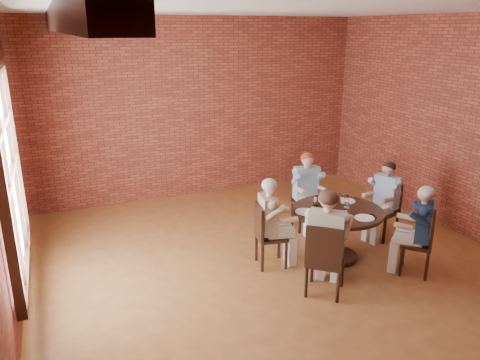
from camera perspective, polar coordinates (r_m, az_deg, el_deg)
name	(u,v)px	position (r m, az deg, el deg)	size (l,w,h in m)	color
floor	(281,270)	(6.57, 4.97, -10.92)	(7.00, 7.00, 0.00)	#9A5D2F
ceiling	(289,7)	(5.76, 5.93, 20.19)	(7.00, 7.00, 0.00)	silver
wall_back	(199,109)	(9.12, -4.96, 8.65)	(7.00, 7.00, 0.00)	brown
wall_right	(475,130)	(7.97, 26.68, 5.45)	(7.00, 7.00, 0.00)	brown
ceiling_beam	(64,18)	(5.09, -20.63, 18.04)	(0.22, 6.90, 0.26)	black
window	(9,174)	(5.71, -26.33, 0.63)	(0.10, 2.16, 2.36)	white
dining_table	(337,224)	(6.80, 11.74, -5.28)	(1.27, 1.27, 0.75)	black
chair_a	(386,208)	(7.71, 17.37, -3.24)	(0.48, 0.48, 0.89)	black
diner_a	(384,201)	(7.60, 17.15, -2.42)	(0.48, 0.58, 1.25)	#3F68A3
chair_b	(305,198)	(7.80, 7.88, -2.24)	(0.45, 0.45, 0.91)	black
diner_b	(307,192)	(7.68, 8.15, -1.42)	(0.50, 0.61, 1.28)	#8596A9
chair_c	(266,233)	(6.48, 3.19, -6.45)	(0.46, 0.46, 0.90)	black
diner_c	(272,223)	(6.44, 3.87, -5.24)	(0.49, 0.60, 1.27)	brown
chair_d	(325,258)	(5.84, 10.28, -9.33)	(0.63, 0.63, 0.96)	black
diner_d	(327,242)	(5.85, 10.52, -7.46)	(0.55, 0.68, 1.37)	beige
chair_e	(423,241)	(6.70, 21.40, -6.94)	(0.54, 0.54, 0.89)	black
diner_e	(418,231)	(6.65, 20.90, -5.80)	(0.47, 0.58, 1.24)	#192A46
plate_a	(346,201)	(7.05, 12.84, -2.49)	(0.26, 0.26, 0.01)	white
plate_b	(322,199)	(7.05, 10.00, -2.29)	(0.26, 0.26, 0.01)	white
plate_c	(305,212)	(6.53, 7.89, -3.86)	(0.26, 0.26, 0.01)	white
plate_d	(365,218)	(6.48, 14.94, -4.49)	(0.26, 0.26, 0.01)	white
glass_a	(347,200)	(6.91, 12.87, -2.36)	(0.07, 0.07, 0.14)	white
glass_b	(338,198)	(6.93, 11.90, -2.22)	(0.07, 0.07, 0.14)	white
glass_c	(316,201)	(6.79, 9.23, -2.50)	(0.07, 0.07, 0.14)	white
glass_d	(327,203)	(6.73, 10.59, -2.77)	(0.07, 0.07, 0.14)	white
glass_e	(325,211)	(6.45, 10.29, -3.68)	(0.07, 0.07, 0.14)	white
glass_f	(346,214)	(6.39, 12.80, -4.05)	(0.07, 0.07, 0.14)	white
glass_g	(347,208)	(6.61, 12.87, -3.32)	(0.07, 0.07, 0.14)	white
smartphone	(373,216)	(6.58, 15.85, -4.27)	(0.08, 0.15, 0.01)	black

